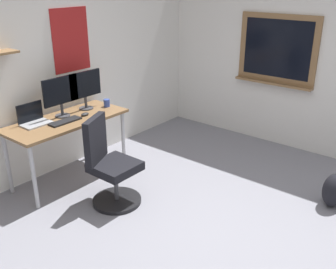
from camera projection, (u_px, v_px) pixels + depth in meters
ground_plane at (225, 239)px, 3.61m from camera, size 5.20×5.20×0.00m
wall_back at (50, 64)px, 4.53m from camera, size 5.00×0.30×2.60m
wall_right at (331, 58)px, 4.89m from camera, size 0.22×5.00×2.60m
desk at (67, 125)px, 4.46m from camera, size 1.40×0.61×0.75m
office_chair at (110, 168)px, 4.06m from camera, size 0.54×0.56×0.95m
laptop at (34, 119)px, 4.26m from camera, size 0.31×0.21×0.23m
monitor_primary at (61, 94)px, 4.41m from camera, size 0.46×0.17×0.46m
monitor_secondary at (85, 87)px, 4.66m from camera, size 0.46×0.17×0.46m
keyboard at (65, 121)px, 4.33m from camera, size 0.37×0.13×0.02m
computer_mouse at (85, 114)px, 4.53m from camera, size 0.10×0.06×0.03m
coffee_mug at (107, 103)px, 4.83m from camera, size 0.08×0.08×0.09m
backpack at (334, 190)px, 4.09m from camera, size 0.32×0.22×0.36m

